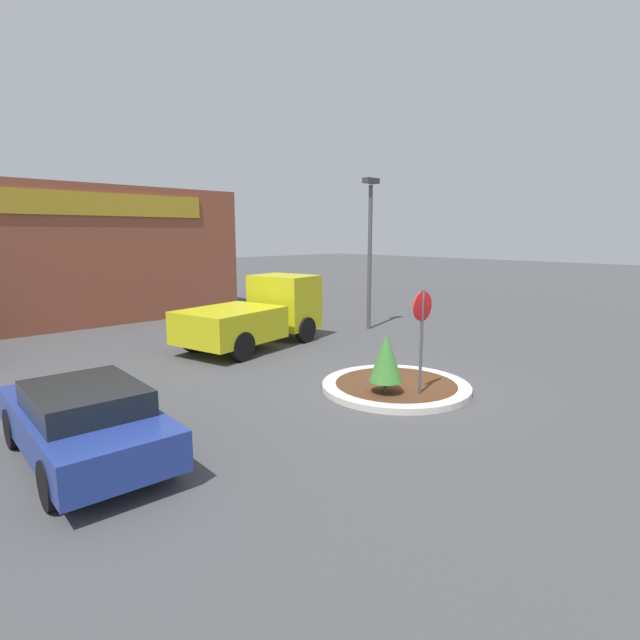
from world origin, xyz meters
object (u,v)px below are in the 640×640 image
Objects in this scene: stop_sign at (422,325)px; light_pole at (370,241)px; parked_sedan_blue at (84,420)px; utility_truck at (258,314)px.

light_pole is at bearing 48.35° from stop_sign.
stop_sign is 8.89m from light_pole.
stop_sign reaches higher than parked_sedan_blue.
utility_truck is (0.77, 7.14, -0.65)m from stop_sign.
light_pole is (5.80, 6.52, 1.74)m from stop_sign.
light_pole is at bearing -67.30° from parked_sedan_blue.
utility_truck is 5.60m from light_pole.
light_pole is (12.42, 4.42, 2.77)m from parked_sedan_blue.
stop_sign is 7.22m from utility_truck.
stop_sign is 7.02m from parked_sedan_blue.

